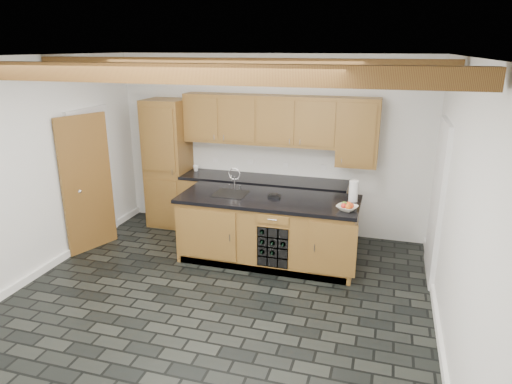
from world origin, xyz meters
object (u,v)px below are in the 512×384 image
kitchen_scale (274,196)px  paper_towel (353,191)px  fruit_bowl (347,208)px  island (268,229)px

kitchen_scale → paper_towel: bearing=9.3°
fruit_bowl → paper_towel: 0.40m
island → kitchen_scale: 0.50m
kitchen_scale → fruit_bowl: 1.04m
kitchen_scale → fruit_bowl: (1.01, -0.25, 0.01)m
kitchen_scale → fruit_bowl: size_ratio=0.65×
paper_towel → kitchen_scale: bearing=-172.9°
island → kitchen_scale: size_ratio=15.16×
island → fruit_bowl: fruit_bowl is taller
island → kitchen_scale: (0.07, 0.05, 0.49)m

